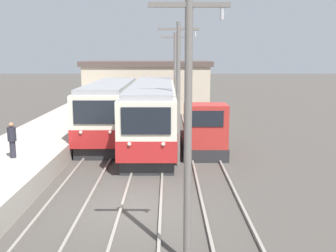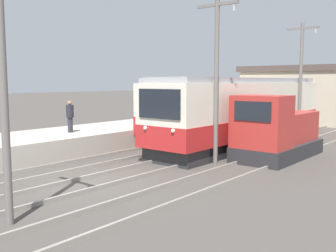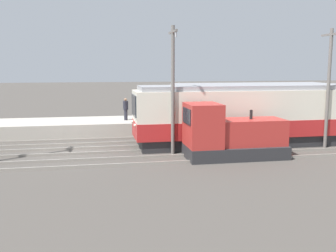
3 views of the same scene
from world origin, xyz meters
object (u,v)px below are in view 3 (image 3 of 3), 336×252
Objects in this scene: catenary_mast_mid at (173,85)px; catenary_mast_far at (329,84)px; commuter_train_left at (250,112)px; shunting_locomotive at (230,136)px; commuter_train_center at (252,118)px; person_on_platform at (126,108)px.

catenary_mast_far is (0.00, 9.54, 0.00)m from catenary_mast_mid.
commuter_train_left reaches higher than shunting_locomotive.
commuter_train_center is 2.08× the size of catenary_mast_far.
catenary_mast_mid is 9.54m from catenary_mast_far.
person_on_platform is (-3.27, -8.39, 0.11)m from commuter_train_left.
catenary_mast_mid is at bearing -90.00° from catenary_mast_far.
commuter_train_center is at bearing -19.60° from commuter_train_left.
catenary_mast_far is at bearing 90.00° from catenary_mast_mid.
commuter_train_left is 6.79m from shunting_locomotive.
commuter_train_left is at bearing -143.49° from catenary_mast_far.
commuter_train_left is at bearing 68.73° from person_on_platform.
catenary_mast_far reaches higher than person_on_platform.
commuter_train_left is at bearing 149.05° from shunting_locomotive.
catenary_mast_far is (1.51, 4.19, 2.14)m from commuter_train_center.
commuter_train_left is 1.60× the size of catenary_mast_mid.
shunting_locomotive reaches higher than person_on_platform.
catenary_mast_far is at bearing 56.82° from person_on_platform.
catenary_mast_mid reaches higher than person_on_platform.
catenary_mast_mid reaches higher than commuter_train_center.
shunting_locomotive is 7.34m from catenary_mast_far.
shunting_locomotive is at bearing -39.60° from commuter_train_center.
commuter_train_center is (2.80, -1.00, 0.01)m from commuter_train_left.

